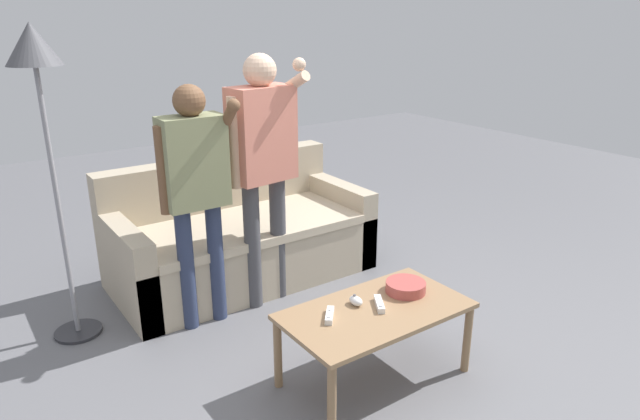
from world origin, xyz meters
TOP-DOWN VIEW (x-y plane):
  - ground_plane at (0.00, 0.00)m, footprint 12.00×12.00m
  - couch at (-0.09, 1.32)m, footprint 1.84×0.91m
  - coffee_table at (-0.10, -0.24)m, footprint 0.98×0.54m
  - snack_bowl at (0.15, -0.19)m, footprint 0.22×0.22m
  - game_remote_nunchuk at (-0.16, -0.14)m, footprint 0.06×0.09m
  - floor_lamp at (-1.30, 1.16)m, footprint 0.29×0.29m
  - player_left at (-0.60, 0.83)m, footprint 0.44×0.32m
  - player_center at (-0.13, 0.86)m, footprint 0.50×0.31m
  - game_remote_wand_near at (-0.07, -0.23)m, footprint 0.12×0.16m
  - game_remote_wand_far at (-0.35, -0.17)m, footprint 0.12×0.14m

SIDE VIEW (x-z plane):
  - ground_plane at x=0.00m, z-range 0.00..0.00m
  - couch at x=-0.09m, z-range -0.13..0.72m
  - coffee_table at x=-0.10m, z-range 0.16..0.58m
  - game_remote_wand_near at x=-0.07m, z-range 0.42..0.45m
  - game_remote_wand_far at x=-0.35m, z-range 0.42..0.45m
  - game_remote_nunchuk at x=-0.16m, z-range 0.42..0.47m
  - snack_bowl at x=0.15m, z-range 0.42..0.48m
  - player_left at x=-0.60m, z-range 0.19..1.69m
  - player_center at x=-0.13m, z-range 0.21..1.86m
  - floor_lamp at x=-1.30m, z-range 0.62..2.45m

